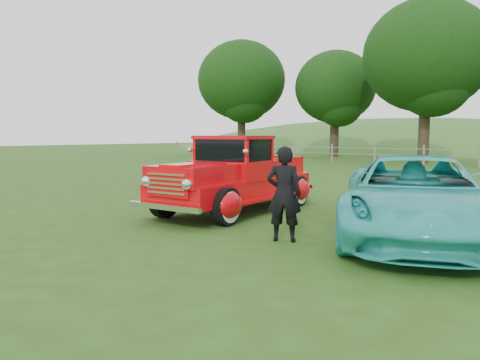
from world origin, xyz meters
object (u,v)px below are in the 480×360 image
Objects in this scene: tree_far_west at (242,81)px; tree_mid_west at (335,87)px; tree_near_west at (427,56)px; red_pickup at (235,178)px; man at (284,194)px; teal_sedan at (415,198)px.

tree_far_west reaches higher than tree_mid_west.
tree_far_west is at bearing 176.42° from tree_near_west.
red_pickup is 3.19m from man.
man is at bearing -63.78° from tree_mid_west.
tree_mid_west is 30.54m from teal_sedan.
red_pickup is at bearing -66.90° from tree_mid_west.
man is (21.59, -25.60, -5.68)m from tree_far_west.
man is at bearing -49.85° from tree_far_west.
tree_far_west is 30.93m from red_pickup.
tree_near_west reaches higher than man.
tree_near_west is (16.00, -1.00, 0.31)m from tree_far_west.
man reaches higher than teal_sedan.
teal_sedan is (15.24, -26.02, -4.83)m from tree_mid_west.
tree_far_west is 33.92m from teal_sedan.
tree_far_west is 1.94× the size of red_pickup.
tree_near_west is 24.88m from teal_sedan.
teal_sedan is 3.22× the size of man.
red_pickup is at bearing -62.95° from man.
man is at bearing -159.23° from teal_sedan.
tree_far_west is 16.03m from tree_near_west.
tree_near_west is 23.72m from red_pickup.
tree_mid_west is 1.65× the size of red_pickup.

